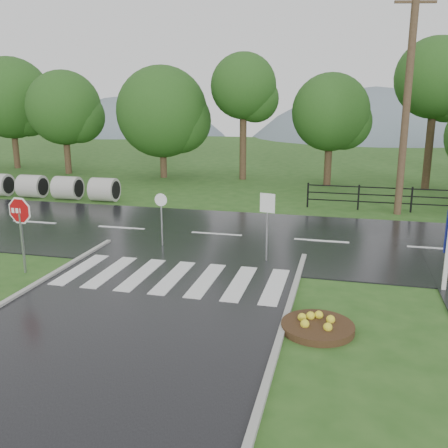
# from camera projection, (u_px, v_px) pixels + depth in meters

# --- Properties ---
(ground) EXTENTS (120.00, 120.00, 0.00)m
(ground) POSITION_uv_depth(u_px,v_px,m) (89.00, 365.00, 9.91)
(ground) COLOR #29521B
(ground) RESTS_ON ground
(main_road) EXTENTS (90.00, 8.00, 0.04)m
(main_road) POSITION_uv_depth(u_px,v_px,m) (217.00, 235.00, 19.32)
(main_road) COLOR black
(main_road) RESTS_ON ground
(crosswalk) EXTENTS (6.50, 2.80, 0.02)m
(crosswalk) POSITION_uv_depth(u_px,v_px,m) (173.00, 277.00, 14.60)
(crosswalk) COLOR silver
(crosswalk) RESTS_ON ground
(fence_west) EXTENTS (9.58, 0.08, 1.20)m
(fence_west) POSITION_uv_depth(u_px,v_px,m) (412.00, 197.00, 22.99)
(fence_west) COLOR black
(fence_west) RESTS_ON ground
(hills) EXTENTS (102.00, 48.00, 48.00)m
(hills) POSITION_uv_depth(u_px,v_px,m) (334.00, 242.00, 74.08)
(hills) COLOR slate
(hills) RESTS_ON ground
(treeline) EXTENTS (83.20, 5.20, 10.00)m
(treeline) POSITION_uv_depth(u_px,v_px,m) (286.00, 180.00, 32.27)
(treeline) COLOR #1C4615
(treeline) RESTS_ON ground
(culvert_pipes) EXTENTS (9.70, 1.20, 1.20)m
(culvert_pipes) POSITION_uv_depth(u_px,v_px,m) (32.00, 186.00, 26.55)
(culvert_pipes) COLOR #9E9B93
(culvert_pipes) RESTS_ON ground
(stop_sign) EXTENTS (1.10, 0.17, 2.48)m
(stop_sign) POSITION_uv_depth(u_px,v_px,m) (20.00, 217.00, 14.74)
(stop_sign) COLOR #939399
(stop_sign) RESTS_ON ground
(flower_bed) EXTENTS (1.67, 1.67, 0.33)m
(flower_bed) POSITION_uv_depth(u_px,v_px,m) (318.00, 326.00, 11.34)
(flower_bed) COLOR #332111
(flower_bed) RESTS_ON ground
(reg_sign_small) EXTENTS (0.49, 0.13, 2.26)m
(reg_sign_small) POSITION_uv_depth(u_px,v_px,m) (267.00, 214.00, 15.76)
(reg_sign_small) COLOR #939399
(reg_sign_small) RESTS_ON ground
(reg_sign_round) EXTENTS (0.45, 0.06, 1.94)m
(reg_sign_round) POSITION_uv_depth(u_px,v_px,m) (161.00, 213.00, 17.48)
(reg_sign_round) COLOR #939399
(reg_sign_round) RESTS_ON ground
(utility_pole_east) EXTENTS (1.72, 0.49, 9.79)m
(utility_pole_east) POSITION_uv_depth(u_px,v_px,m) (407.00, 102.00, 21.63)
(utility_pole_east) COLOR #473523
(utility_pole_east) RESTS_ON ground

